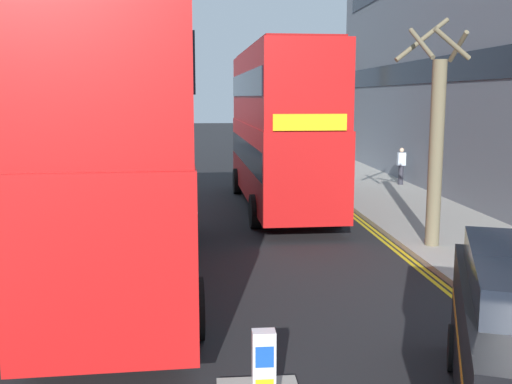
{
  "coord_description": "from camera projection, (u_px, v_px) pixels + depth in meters",
  "views": [
    {
      "loc": [
        -0.68,
        -2.68,
        3.96
      ],
      "look_at": [
        0.5,
        11.0,
        1.8
      ],
      "focal_mm": 42.48,
      "sensor_mm": 36.0,
      "label": 1
    }
  ],
  "objects": [
    {
      "name": "keep_left_bollard",
      "position": [
        264.0,
        378.0,
        7.29
      ],
      "size": [
        0.36,
        0.28,
        1.11
      ],
      "color": "silver",
      "rests_on": "traffic_island"
    },
    {
      "name": "street_tree_near",
      "position": [
        327.0,
        106.0,
        36.35
      ],
      "size": [
        1.8,
        1.79,
        6.86
      ],
      "color": "#6B6047",
      "rests_on": "sidewalk_right"
    },
    {
      "name": "sidewalk_left",
      "position": [
        14.0,
        226.0,
        18.49
      ],
      "size": [
        4.0,
        80.0,
        0.14
      ],
      "primitive_type": "cube",
      "color": "#ADA89E",
      "rests_on": "ground"
    },
    {
      "name": "sidewalk_right",
      "position": [
        427.0,
        218.0,
        19.6
      ],
      "size": [
        4.0,
        80.0,
        0.14
      ],
      "primitive_type": "cube",
      "color": "#ADA89E",
      "rests_on": "ground"
    },
    {
      "name": "pedestrian_far",
      "position": [
        401.0,
        165.0,
        26.54
      ],
      "size": [
        0.34,
        0.22,
        1.62
      ],
      "color": "#2D2D38",
      "rests_on": "sidewalk_right"
    },
    {
      "name": "kerb_line_outer",
      "position": [
        381.0,
        235.0,
        17.46
      ],
      "size": [
        0.1,
        56.0,
        0.01
      ],
      "primitive_type": "cube",
      "color": "yellow",
      "rests_on": "ground"
    },
    {
      "name": "double_decker_bus_oncoming",
      "position": [
        280.0,
        123.0,
        21.42
      ],
      "size": [
        3.0,
        10.86,
        5.64
      ],
      "color": "red",
      "rests_on": "ground"
    },
    {
      "name": "street_tree_mid",
      "position": [
        436.0,
        142.0,
        15.39
      ],
      "size": [
        1.61,
        1.7,
        5.88
      ],
      "color": "#6B6047",
      "rests_on": "sidewalk_right"
    },
    {
      "name": "double_decker_bus_away",
      "position": [
        127.0,
        142.0,
        12.67
      ],
      "size": [
        3.16,
        10.91,
        5.64
      ],
      "color": "red",
      "rests_on": "ground"
    },
    {
      "name": "kerb_line_inner",
      "position": [
        376.0,
        236.0,
        17.45
      ],
      "size": [
        0.1,
        56.0,
        0.01
      ],
      "primitive_type": "cube",
      "color": "yellow",
      "rests_on": "ground"
    }
  ]
}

